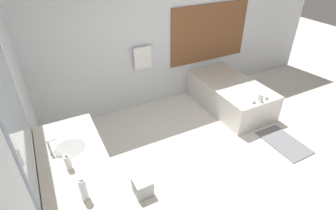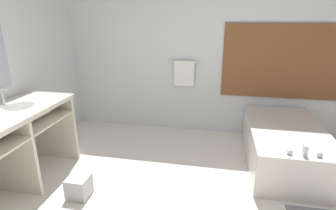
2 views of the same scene
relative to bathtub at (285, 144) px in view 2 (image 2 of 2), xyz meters
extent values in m
cube|color=silver|center=(-1.14, 0.86, 1.07)|extent=(7.40, 0.06, 2.70)
cube|color=brown|center=(0.00, 0.82, 0.93)|extent=(1.70, 0.02, 1.10)
cylinder|color=silver|center=(-1.44, 0.79, 0.87)|extent=(0.50, 0.02, 0.02)
cube|color=white|center=(-1.44, 0.78, 0.70)|extent=(0.32, 0.04, 0.40)
cube|color=beige|center=(-3.00, -1.21, 0.62)|extent=(0.66, 1.60, 0.05)
cube|color=beige|center=(-3.00, -1.21, 0.42)|extent=(0.63, 1.52, 0.02)
cylinder|color=white|center=(-3.00, -0.97, 0.58)|extent=(0.32, 0.32, 0.12)
cube|color=beige|center=(-3.00, -1.21, 0.16)|extent=(0.61, 0.04, 0.87)
cube|color=beige|center=(-3.00, -0.43, 0.16)|extent=(0.61, 0.04, 0.87)
cylinder|color=white|center=(-2.95, -0.81, 0.49)|extent=(0.13, 0.44, 0.13)
cylinder|color=silver|center=(-3.18, -0.97, 0.65)|extent=(0.04, 0.04, 0.02)
cylinder|color=silver|center=(-3.18, -0.97, 0.74)|extent=(0.02, 0.02, 0.16)
cube|color=silver|center=(-3.14, -0.97, 0.81)|extent=(0.07, 0.01, 0.01)
cube|color=silver|center=(0.00, 0.00, -0.02)|extent=(0.92, 1.65, 0.50)
ellipsoid|color=white|center=(0.00, 0.00, 0.08)|extent=(0.66, 1.18, 0.30)
cube|color=silver|center=(0.00, -0.72, 0.29)|extent=(0.04, 0.07, 0.12)
sphere|color=silver|center=(-0.14, -0.72, 0.26)|extent=(0.06, 0.06, 0.06)
sphere|color=silver|center=(0.14, -0.72, 0.26)|extent=(0.06, 0.06, 0.06)
cube|color=#B2B2B2|center=(-2.29, -1.15, -0.16)|extent=(0.22, 0.22, 0.23)
camera|label=1|loc=(-3.03, -3.27, 2.52)|focal=28.00mm
camera|label=2|loc=(-0.90, -3.29, 1.57)|focal=28.00mm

